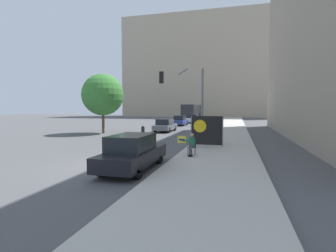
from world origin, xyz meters
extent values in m
plane|color=#4F4F51|center=(0.00, 0.00, 0.00)|extent=(160.00, 160.00, 0.00)
cube|color=#B7B2A8|center=(4.43, 15.00, 0.08)|extent=(4.29, 90.00, 0.16)
cube|color=tan|center=(-2.00, 67.96, 14.64)|extent=(52.00, 12.00, 29.28)
cylinder|color=#474C56|center=(2.92, 2.48, 0.36)|extent=(0.03, 0.03, 0.41)
cylinder|color=#474C56|center=(3.29, 2.48, 0.36)|extent=(0.03, 0.03, 0.41)
cylinder|color=#474C56|center=(2.92, 2.85, 0.36)|extent=(0.03, 0.03, 0.41)
cylinder|color=#474C56|center=(3.29, 2.85, 0.36)|extent=(0.03, 0.03, 0.41)
cube|color=navy|center=(3.10, 2.66, 0.58)|extent=(0.40, 0.40, 0.02)
cube|color=navy|center=(3.10, 2.85, 0.78)|extent=(0.40, 0.02, 0.38)
cylinder|color=#424247|center=(3.10, 2.50, 0.68)|extent=(0.18, 0.42, 0.18)
cylinder|color=#424247|center=(3.10, 2.29, 0.36)|extent=(0.16, 0.16, 0.41)
cube|color=black|center=(3.10, 2.23, 0.21)|extent=(0.20, 0.28, 0.10)
cylinder|color=#236642|center=(3.10, 2.69, 0.85)|extent=(0.34, 0.34, 0.52)
sphere|color=tan|center=(3.10, 2.69, 1.22)|extent=(0.22, 0.22, 0.22)
cylinder|color=#236642|center=(2.77, 2.61, 0.93)|extent=(0.45, 0.09, 0.09)
cube|color=yellow|center=(2.57, 2.61, 0.98)|extent=(0.46, 0.02, 0.38)
cube|color=navy|center=(2.57, 2.60, 0.98)|extent=(0.35, 0.01, 0.09)
cylinder|color=slate|center=(2.50, 6.07, 1.15)|extent=(0.06, 0.06, 1.98)
cylinder|color=slate|center=(4.53, 6.07, 1.15)|extent=(0.06, 0.06, 1.98)
cube|color=black|center=(3.51, 6.07, 1.20)|extent=(2.04, 0.02, 1.88)
cylinder|color=yellow|center=(3.07, 6.05, 1.48)|extent=(0.83, 0.01, 0.83)
cylinder|color=slate|center=(2.87, 8.69, 2.87)|extent=(0.16, 0.16, 5.43)
cylinder|color=slate|center=(1.45, 8.07, 5.29)|extent=(1.34, 2.88, 0.11)
cube|color=black|center=(0.03, 7.46, 4.87)|extent=(0.39, 0.39, 0.84)
sphere|color=green|center=(0.03, 7.46, 4.59)|extent=(0.18, 0.18, 0.18)
cube|color=black|center=(1.07, -0.51, 0.57)|extent=(1.71, 4.56, 0.59)
cube|color=black|center=(1.07, -0.69, 1.20)|extent=(1.47, 2.37, 0.68)
cylinder|color=black|center=(0.32, 0.90, 0.32)|extent=(0.22, 0.64, 0.64)
cylinder|color=black|center=(1.81, 0.90, 0.32)|extent=(0.22, 0.64, 0.64)
cylinder|color=black|center=(0.32, -1.92, 0.32)|extent=(0.22, 0.64, 0.64)
cylinder|color=black|center=(1.81, -1.92, 0.32)|extent=(0.22, 0.64, 0.64)
cube|color=#565B60|center=(-2.33, 17.19, 0.53)|extent=(1.74, 4.53, 0.52)
cube|color=black|center=(-2.33, 17.01, 1.11)|extent=(1.49, 2.36, 0.63)
cylinder|color=black|center=(-3.09, 18.60, 0.32)|extent=(0.22, 0.64, 0.64)
cylinder|color=black|center=(-1.57, 18.60, 0.32)|extent=(0.22, 0.64, 0.64)
cylinder|color=black|center=(-3.09, 15.79, 0.32)|extent=(0.22, 0.64, 0.64)
cylinder|color=black|center=(-1.57, 15.79, 0.32)|extent=(0.22, 0.64, 0.64)
cube|color=navy|center=(-2.82, 27.41, 0.56)|extent=(1.72, 4.30, 0.57)
cube|color=black|center=(-2.82, 27.24, 1.17)|extent=(1.48, 2.23, 0.66)
cylinder|color=black|center=(-3.57, 28.74, 0.32)|extent=(0.22, 0.64, 0.64)
cylinder|color=black|center=(-2.07, 28.74, 0.32)|extent=(0.22, 0.64, 0.64)
cylinder|color=black|center=(-3.57, 26.08, 0.32)|extent=(0.22, 0.64, 0.64)
cylinder|color=black|center=(-2.07, 26.08, 0.32)|extent=(0.22, 0.64, 0.64)
cube|color=silver|center=(-2.00, 34.22, 0.57)|extent=(1.89, 4.79, 0.59)
cube|color=black|center=(-2.00, 34.03, 1.21)|extent=(1.63, 2.49, 0.68)
cylinder|color=black|center=(-2.84, 35.71, 0.32)|extent=(0.22, 0.64, 0.64)
cylinder|color=black|center=(-1.16, 35.71, 0.32)|extent=(0.22, 0.64, 0.64)
cylinder|color=black|center=(-2.84, 32.74, 0.32)|extent=(0.22, 0.64, 0.64)
cylinder|color=black|center=(-1.16, 32.74, 0.32)|extent=(0.22, 0.64, 0.64)
cube|color=#232328|center=(-4.10, 45.38, 1.87)|extent=(2.58, 10.95, 2.86)
cube|color=black|center=(-4.10, 45.38, 2.05)|extent=(2.60, 10.40, 0.92)
cylinder|color=black|center=(-5.25, 48.77, 0.52)|extent=(0.30, 1.04, 1.04)
cylinder|color=black|center=(-2.96, 48.77, 0.52)|extent=(0.30, 1.04, 1.04)
cylinder|color=black|center=(-5.25, 41.98, 0.52)|extent=(0.30, 1.04, 1.04)
cylinder|color=black|center=(-2.96, 41.98, 0.52)|extent=(0.30, 1.04, 1.04)
cube|color=#565B60|center=(-2.04, 9.21, 0.48)|extent=(0.24, 0.99, 0.32)
cylinder|color=black|center=(-2.04, 9.16, 0.80)|extent=(0.28, 0.28, 0.52)
sphere|color=black|center=(-2.04, 9.16, 1.07)|extent=(0.24, 0.24, 0.24)
cylinder|color=black|center=(-2.04, 10.03, 0.30)|extent=(0.10, 0.60, 0.60)
cylinder|color=black|center=(-2.04, 8.39, 0.30)|extent=(0.10, 0.60, 0.60)
cylinder|color=brown|center=(-8.11, 13.69, 1.25)|extent=(0.28, 0.28, 2.51)
sphere|color=#387A33|center=(-8.11, 13.69, 4.02)|extent=(4.31, 4.31, 4.31)
camera|label=1|loc=(5.38, -10.99, 2.68)|focal=28.00mm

